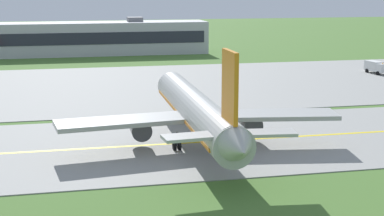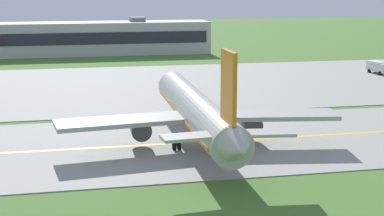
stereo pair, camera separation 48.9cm
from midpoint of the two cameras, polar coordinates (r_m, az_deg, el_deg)
ground_plane at (r=72.36m, az=4.73°, el=-3.10°), size 500.00×500.00×0.00m
taxiway_strip at (r=72.35m, az=4.73°, el=-3.06°), size 240.00×28.00×0.10m
apron_pad at (r=114.56m, az=3.30°, el=2.46°), size 140.00×52.00×0.10m
taxiway_centreline at (r=72.33m, az=4.73°, el=-3.02°), size 220.00×0.60×0.01m
airplane_lead at (r=68.78m, az=0.24°, el=-0.31°), size 32.52×39.56×12.70m
service_truck_fuel at (r=131.14m, az=17.09°, el=3.80°), size 2.76×6.16×2.60m
terminal_building at (r=162.46m, az=-10.02°, el=6.56°), size 63.81×11.25×9.81m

